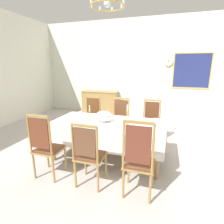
# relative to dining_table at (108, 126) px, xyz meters

# --- Properties ---
(ground) EXTENTS (7.62, 6.90, 0.04)m
(ground) POSITION_rel_dining_table_xyz_m (0.00, 0.13, -0.72)
(ground) COLOR #B9AEAD
(back_wall) EXTENTS (7.62, 0.08, 3.54)m
(back_wall) POSITION_rel_dining_table_xyz_m (0.00, 3.62, 1.07)
(back_wall) COLOR silver
(back_wall) RESTS_ON ground
(dining_table) EXTENTS (2.23, 1.07, 0.77)m
(dining_table) POSITION_rel_dining_table_xyz_m (0.00, 0.00, 0.00)
(dining_table) COLOR #A5703B
(dining_table) RESTS_ON ground
(tablecloth) EXTENTS (2.25, 1.09, 0.39)m
(tablecloth) POSITION_rel_dining_table_xyz_m (0.00, 0.00, -0.03)
(tablecloth) COLOR white
(tablecloth) RESTS_ON dining_table
(chair_south_a) EXTENTS (0.44, 0.42, 1.15)m
(chair_south_a) POSITION_rel_dining_table_xyz_m (-0.77, -0.94, -0.11)
(chair_south_a) COLOR olive
(chair_south_a) RESTS_ON ground
(chair_north_a) EXTENTS (0.44, 0.42, 1.10)m
(chair_north_a) POSITION_rel_dining_table_xyz_m (-0.77, 0.94, -0.13)
(chair_north_a) COLOR #A37541
(chair_north_a) RESTS_ON ground
(chair_south_b) EXTENTS (0.44, 0.42, 1.08)m
(chair_south_b) POSITION_rel_dining_table_xyz_m (0.01, -0.94, -0.14)
(chair_south_b) COLOR #9C8242
(chair_south_b) RESTS_ON ground
(chair_north_b) EXTENTS (0.44, 0.42, 1.10)m
(chair_north_b) POSITION_rel_dining_table_xyz_m (0.01, 0.94, -0.13)
(chair_north_b) COLOR olive
(chair_north_b) RESTS_ON ground
(chair_south_c) EXTENTS (0.44, 0.42, 1.20)m
(chair_south_c) POSITION_rel_dining_table_xyz_m (0.78, -0.94, -0.10)
(chair_south_c) COLOR #937E4D
(chair_south_c) RESTS_ON ground
(chair_north_c) EXTENTS (0.44, 0.42, 1.10)m
(chair_north_c) POSITION_rel_dining_table_xyz_m (0.78, 0.94, -0.13)
(chair_north_c) COLOR #9A8446
(chair_north_c) RESTS_ON ground
(soup_tureen) EXTENTS (0.31, 0.31, 0.24)m
(soup_tureen) POSITION_rel_dining_table_xyz_m (-0.09, -0.00, 0.19)
(soup_tureen) COLOR white
(soup_tureen) RESTS_ON tablecloth
(candlestick_west) EXTENTS (0.07, 0.07, 0.32)m
(candlestick_west) POSITION_rel_dining_table_xyz_m (-0.39, -0.00, 0.21)
(candlestick_west) COLOR gold
(candlestick_west) RESTS_ON tablecloth
(candlestick_east) EXTENTS (0.07, 0.07, 0.39)m
(candlestick_east) POSITION_rel_dining_table_xyz_m (0.39, 0.00, 0.24)
(candlestick_east) COLOR gold
(candlestick_east) RESTS_ON tablecloth
(bowl_near_left) EXTENTS (0.15, 0.15, 0.04)m
(bowl_near_left) POSITION_rel_dining_table_xyz_m (0.91, 0.40, 0.10)
(bowl_near_left) COLOR white
(bowl_near_left) RESTS_ON tablecloth
(bowl_near_right) EXTENTS (0.17, 0.17, 0.04)m
(bowl_near_right) POSITION_rel_dining_table_xyz_m (-0.68, -0.42, 0.10)
(bowl_near_right) COLOR white
(bowl_near_right) RESTS_ON tablecloth
(bowl_far_left) EXTENTS (0.20, 0.20, 0.04)m
(bowl_far_left) POSITION_rel_dining_table_xyz_m (-0.41, -0.41, 0.10)
(bowl_far_left) COLOR white
(bowl_far_left) RESTS_ON tablecloth
(bowl_far_right) EXTENTS (0.18, 0.18, 0.04)m
(bowl_far_right) POSITION_rel_dining_table_xyz_m (-0.08, 0.37, 0.10)
(bowl_far_right) COLOR white
(bowl_far_right) RESTS_ON tablecloth
(spoon_primary) EXTENTS (0.05, 0.18, 0.01)m
(spoon_primary) POSITION_rel_dining_table_xyz_m (1.01, 0.43, 0.08)
(spoon_primary) COLOR gold
(spoon_primary) RESTS_ON tablecloth
(spoon_secondary) EXTENTS (0.03, 0.18, 0.01)m
(spoon_secondary) POSITION_rel_dining_table_xyz_m (-0.80, -0.39, 0.08)
(spoon_secondary) COLOR gold
(spoon_secondary) RESTS_ON tablecloth
(sideboard) EXTENTS (1.44, 0.48, 0.90)m
(sideboard) POSITION_rel_dining_table_xyz_m (-1.45, 3.30, -0.25)
(sideboard) COLOR #9B7A44
(sideboard) RESTS_ON ground
(mounted_clock) EXTENTS (0.30, 0.06, 0.30)m
(mounted_clock) POSITION_rel_dining_table_xyz_m (1.07, 3.55, 1.31)
(mounted_clock) COLOR #D1B251
(framed_painting) EXTENTS (1.24, 0.05, 1.21)m
(framed_painting) POSITION_rel_dining_table_xyz_m (1.85, 3.56, 1.01)
(framed_painting) COLOR #D1B251
(chandelier) EXTENTS (0.61, 0.61, 0.66)m
(chandelier) POSITION_rel_dining_table_xyz_m (-0.00, -0.00, 2.17)
(chandelier) COLOR gold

